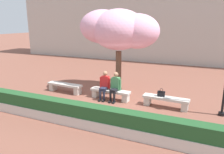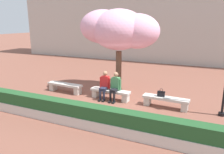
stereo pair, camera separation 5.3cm
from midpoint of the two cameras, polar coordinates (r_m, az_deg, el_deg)
The scene contains 10 objects.
ground_plane at distance 10.09m, azimuth -0.31°, elevation -5.77°, with size 100.00×100.00×0.00m, color brown.
building_facade at distance 20.71m, azimuth 13.67°, elevation 15.79°, with size 28.00×4.00×8.28m, color #B7B2A8.
stone_bench_west_end at distance 11.21m, azimuth -12.07°, elevation -2.38°, with size 1.89×0.50×0.45m.
stone_bench_near_west at distance 9.99m, azimuth -0.32°, elevation -4.12°, with size 1.89×0.50×0.45m.
stone_bench_center at distance 9.30m, azimuth 13.97°, elevation -5.99°, with size 1.89×0.50×0.45m.
person_seated_left at distance 9.93m, azimuth -1.82°, elevation -1.86°, with size 0.51×0.70×1.29m.
person_seated_right at distance 9.72m, azimuth 0.98°, elevation -2.22°, with size 0.51×0.68×1.29m.
handbag at distance 9.26m, azimuth 12.87°, elevation -4.21°, with size 0.30×0.15×0.34m.
cherry_tree_main at distance 10.87m, azimuth 1.80°, elevation 12.33°, with size 3.94×2.78×4.06m.
planter_hedge_foreground at distance 7.66m, azimuth -9.13°, elevation -9.56°, with size 10.58×0.50×0.80m.
Camera 2 is at (3.94, -8.62, 3.46)m, focal length 35.00 mm.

